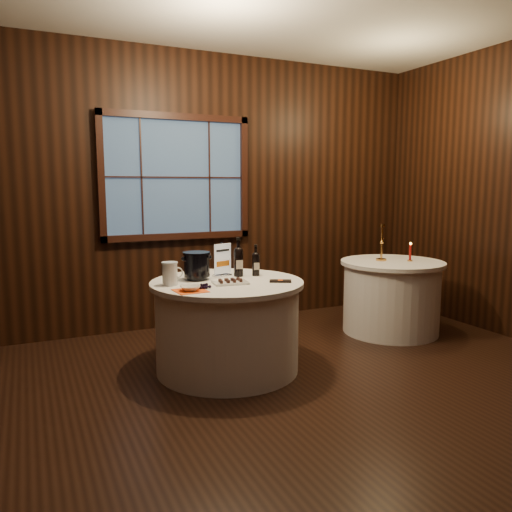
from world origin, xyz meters
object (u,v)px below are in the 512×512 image
port_bottle_right (256,262)px  grape_bunch (204,286)px  port_bottle_left (238,260)px  ice_bucket (197,265)px  sign_stand (222,265)px  cracker_bowl (190,288)px  main_table (227,325)px  side_table (391,296)px  brass_candlestick (382,247)px  chocolate_box (280,281)px  chocolate_plate (230,282)px  glass_pitcher (170,273)px  red_candle (410,254)px

port_bottle_right → grape_bunch: port_bottle_right is taller
port_bottle_left → port_bottle_right: bearing=-5.4°
ice_bucket → port_bottle_left: bearing=0.5°
sign_stand → ice_bucket: bearing=176.2°
cracker_bowl → sign_stand: bearing=47.5°
main_table → side_table: (2.00, 0.30, 0.00)m
main_table → brass_candlestick: size_ratio=3.28×
port_bottle_right → port_bottle_left: bearing=176.4°
sign_stand → chocolate_box: bearing=-71.6°
chocolate_plate → side_table: bearing=11.9°
port_bottle_right → chocolate_box: bearing=-68.7°
port_bottle_left → glass_pitcher: (-0.65, -0.13, -0.05)m
ice_bucket → chocolate_box: size_ratio=1.33×
main_table → port_bottle_left: bearing=42.8°
port_bottle_left → chocolate_plate: port_bottle_left is taller
ice_bucket → glass_pitcher: size_ratio=1.27×
chocolate_plate → grape_bunch: chocolate_plate is taller
port_bottle_right → ice_bucket: size_ratio=1.17×
ice_bucket → red_candle: 2.37m
ice_bucket → cracker_bowl: 0.47m
brass_candlestick → main_table: bearing=-168.8°
chocolate_plate → red_candle: size_ratio=1.47×
port_bottle_right → glass_pitcher: (-0.80, -0.09, -0.03)m
sign_stand → chocolate_plate: bearing=-118.7°
glass_pitcher → port_bottle_left: bearing=15.4°
side_table → grape_bunch: size_ratio=6.66×
side_table → sign_stand: 2.02m
chocolate_box → cracker_bowl: 0.79m
main_table → cracker_bowl: cracker_bowl is taller
main_table → port_bottle_right: size_ratio=4.61×
ice_bucket → chocolate_plate: (0.19, -0.28, -0.11)m
glass_pitcher → red_candle: red_candle is taller
port_bottle_right → chocolate_plate: size_ratio=0.94×
main_table → chocolate_box: chocolate_box is taller
main_table → cracker_bowl: bearing=-146.9°
grape_bunch → chocolate_box: bearing=-0.5°
port_bottle_right → cracker_bowl: 0.82m
ice_bucket → cracker_bowl: bearing=-114.5°
port_bottle_left → red_candle: 1.99m
side_table → ice_bucket: size_ratio=4.56×
port_bottle_left → red_candle: bearing=10.9°
ice_bucket → brass_candlestick: bearing=6.0°
port_bottle_left → brass_candlestick: 1.76m
sign_stand → chocolate_box: (0.34, -0.45, -0.09)m
cracker_bowl → chocolate_plate: bearing=19.6°
main_table → brass_candlestick: bearing=11.2°
port_bottle_left → cracker_bowl: 0.72m
grape_bunch → brass_candlestick: size_ratio=0.42×
sign_stand → ice_bucket: (-0.25, -0.07, 0.02)m
brass_candlestick → grape_bunch: bearing=-164.6°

